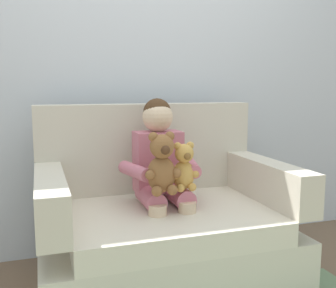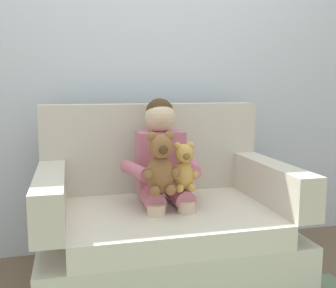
{
  "view_description": "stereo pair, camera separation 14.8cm",
  "coord_description": "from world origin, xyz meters",
  "px_view_note": "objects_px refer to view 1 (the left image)",
  "views": [
    {
      "loc": [
        -0.63,
        -1.98,
        1.1
      ],
      "look_at": [
        -0.0,
        -0.05,
        0.81
      ],
      "focal_mm": 42.55,
      "sensor_mm": 36.0,
      "label": 1
    },
    {
      "loc": [
        -0.49,
        -2.02,
        1.1
      ],
      "look_at": [
        -0.0,
        -0.05,
        0.81
      ],
      "focal_mm": 42.55,
      "sensor_mm": 36.0,
      "label": 2
    }
  ],
  "objects_px": {
    "armchair": "(163,229)",
    "plush_brown": "(162,165)",
    "seated_child": "(161,166)",
    "plush_honey": "(184,168)"
  },
  "relations": [
    {
      "from": "armchair",
      "to": "plush_honey",
      "type": "distance_m",
      "value": 0.39
    },
    {
      "from": "seated_child",
      "to": "plush_brown",
      "type": "relative_size",
      "value": 2.62
    },
    {
      "from": "armchair",
      "to": "plush_brown",
      "type": "relative_size",
      "value": 4.21
    },
    {
      "from": "plush_honey",
      "to": "plush_brown",
      "type": "xyz_separation_m",
      "value": [
        -0.13,
        -0.03,
        0.03
      ]
    },
    {
      "from": "armchair",
      "to": "seated_child",
      "type": "height_order",
      "value": "seated_child"
    },
    {
      "from": "armchair",
      "to": "plush_brown",
      "type": "height_order",
      "value": "armchair"
    },
    {
      "from": "plush_honey",
      "to": "armchair",
      "type": "bearing_deg",
      "value": 98.66
    },
    {
      "from": "plush_honey",
      "to": "seated_child",
      "type": "bearing_deg",
      "value": 94.41
    },
    {
      "from": "seated_child",
      "to": "plush_honey",
      "type": "bearing_deg",
      "value": -71.38
    },
    {
      "from": "plush_honey",
      "to": "plush_brown",
      "type": "bearing_deg",
      "value": 170.63
    }
  ]
}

